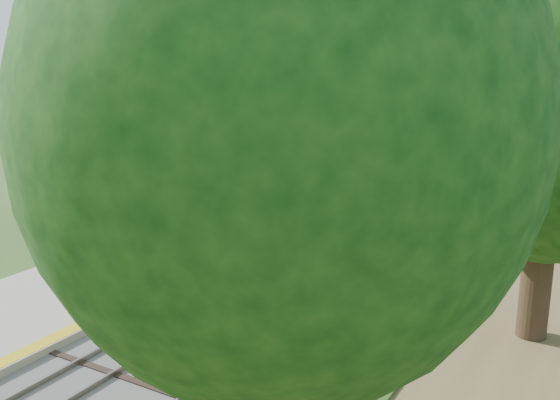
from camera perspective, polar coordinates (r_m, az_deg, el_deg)
The scene contains 9 objects.
trackbed at distance 68.40m, azimuth 20.70°, elevation 4.96°, with size 9.50×170.00×0.28m.
platform at distance 30.74m, azimuth -8.18°, elevation -3.91°, with size 6.40×68.00×0.38m, color #A9A088.
yellow_stripe at distance 29.06m, azimuth -3.77°, elevation -4.44°, with size 0.55×68.00×0.01m, color gold.
station_building at distance 46.09m, azimuth -6.13°, elevation 6.99°, with size 8.60×6.60×8.00m.
signal_gantry at distance 62.90m, azimuth 20.67°, elevation 8.64°, with size 8.40×0.38×6.20m.
trees_behind_platform at distance 37.07m, azimuth -11.19°, elevation 5.86°, with size 7.82×53.32×7.21m.
train at distance 86.76m, azimuth 21.70°, elevation 7.95°, with size 2.85×134.11×4.20m.
lamppost_far at distance 24.08m, azimuth -15.11°, elevation -4.18°, with size 0.41×0.41×4.13m.
signal_farside at distance 31.29m, azimuth 16.87°, elevation 2.49°, with size 0.32×0.25×5.78m.
Camera 1 is at (13.22, -6.82, 9.42)m, focal length 40.00 mm.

